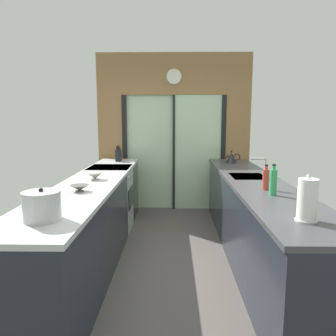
{
  "coord_description": "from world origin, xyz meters",
  "views": [
    {
      "loc": [
        0.0,
        -3.27,
        1.6
      ],
      "look_at": [
        -0.07,
        0.77,
        0.98
      ],
      "focal_mm": 34.6,
      "sensor_mm": 36.0,
      "label": 1
    }
  ],
  "objects_px": {
    "oven_range": "(110,199)",
    "kettle": "(231,158)",
    "knife_block": "(118,155)",
    "paper_towel_roll": "(307,200)",
    "soap_bottle_far": "(265,179)",
    "mixing_bowl_near": "(79,188)",
    "soap_bottle_near": "(273,182)",
    "mixing_bowl_far": "(94,176)",
    "stock_pot": "(41,206)"
  },
  "relations": [
    {
      "from": "knife_block",
      "to": "mixing_bowl_near",
      "type": "bearing_deg",
      "value": -90.0
    },
    {
      "from": "soap_bottle_near",
      "to": "knife_block",
      "type": "bearing_deg",
      "value": 127.68
    },
    {
      "from": "oven_range",
      "to": "mixing_bowl_near",
      "type": "height_order",
      "value": "mixing_bowl_near"
    },
    {
      "from": "stock_pot",
      "to": "paper_towel_roll",
      "type": "height_order",
      "value": "paper_towel_roll"
    },
    {
      "from": "mixing_bowl_near",
      "to": "kettle",
      "type": "bearing_deg",
      "value": 48.4
    },
    {
      "from": "mixing_bowl_near",
      "to": "soap_bottle_far",
      "type": "xyz_separation_m",
      "value": [
        1.78,
        0.11,
        0.07
      ]
    },
    {
      "from": "oven_range",
      "to": "knife_block",
      "type": "height_order",
      "value": "knife_block"
    },
    {
      "from": "soap_bottle_near",
      "to": "soap_bottle_far",
      "type": "xyz_separation_m",
      "value": [
        0.0,
        0.23,
        -0.02
      ]
    },
    {
      "from": "knife_block",
      "to": "soap_bottle_far",
      "type": "height_order",
      "value": "knife_block"
    },
    {
      "from": "oven_range",
      "to": "mixing_bowl_far",
      "type": "xyz_separation_m",
      "value": [
        0.02,
        -0.95,
        0.51
      ]
    },
    {
      "from": "mixing_bowl_near",
      "to": "soap_bottle_far",
      "type": "distance_m",
      "value": 1.78
    },
    {
      "from": "oven_range",
      "to": "soap_bottle_far",
      "type": "distance_m",
      "value": 2.37
    },
    {
      "from": "mixing_bowl_far",
      "to": "paper_towel_roll",
      "type": "distance_m",
      "value": 2.31
    },
    {
      "from": "kettle",
      "to": "paper_towel_roll",
      "type": "distance_m",
      "value": 2.87
    },
    {
      "from": "mixing_bowl_near",
      "to": "oven_range",
      "type": "bearing_deg",
      "value": 90.68
    },
    {
      "from": "knife_block",
      "to": "kettle",
      "type": "relative_size",
      "value": 1.0
    },
    {
      "from": "knife_block",
      "to": "mixing_bowl_far",
      "type": "bearing_deg",
      "value": -90.0
    },
    {
      "from": "stock_pot",
      "to": "kettle",
      "type": "xyz_separation_m",
      "value": [
        1.78,
        2.88,
        -0.02
      ]
    },
    {
      "from": "mixing_bowl_far",
      "to": "knife_block",
      "type": "bearing_deg",
      "value": 90.0
    },
    {
      "from": "mixing_bowl_near",
      "to": "kettle",
      "type": "distance_m",
      "value": 2.68
    },
    {
      "from": "mixing_bowl_far",
      "to": "knife_block",
      "type": "relative_size",
      "value": 0.75
    },
    {
      "from": "soap_bottle_near",
      "to": "mixing_bowl_near",
      "type": "bearing_deg",
      "value": 176.12
    },
    {
      "from": "mixing_bowl_far",
      "to": "knife_block",
      "type": "distance_m",
      "value": 1.59
    },
    {
      "from": "mixing_bowl_near",
      "to": "soap_bottle_far",
      "type": "bearing_deg",
      "value": 3.64
    },
    {
      "from": "soap_bottle_near",
      "to": "paper_towel_roll",
      "type": "bearing_deg",
      "value": -90.0
    },
    {
      "from": "mixing_bowl_far",
      "to": "paper_towel_roll",
      "type": "height_order",
      "value": "paper_towel_roll"
    },
    {
      "from": "oven_range",
      "to": "soap_bottle_near",
      "type": "height_order",
      "value": "soap_bottle_near"
    },
    {
      "from": "kettle",
      "to": "soap_bottle_far",
      "type": "height_order",
      "value": "soap_bottle_far"
    },
    {
      "from": "stock_pot",
      "to": "soap_bottle_far",
      "type": "height_order",
      "value": "soap_bottle_far"
    },
    {
      "from": "oven_range",
      "to": "knife_block",
      "type": "xyz_separation_m",
      "value": [
        0.02,
        0.63,
        0.56
      ]
    },
    {
      "from": "stock_pot",
      "to": "soap_bottle_far",
      "type": "bearing_deg",
      "value": 28.91
    },
    {
      "from": "knife_block",
      "to": "paper_towel_roll",
      "type": "bearing_deg",
      "value": -59.7
    },
    {
      "from": "soap_bottle_near",
      "to": "kettle",
      "type": "bearing_deg",
      "value": 89.95
    },
    {
      "from": "kettle",
      "to": "soap_bottle_far",
      "type": "xyz_separation_m",
      "value": [
        -0.0,
        -1.89,
        0.02
      ]
    },
    {
      "from": "mixing_bowl_near",
      "to": "soap_bottle_near",
      "type": "distance_m",
      "value": 1.79
    },
    {
      "from": "mixing_bowl_far",
      "to": "soap_bottle_near",
      "type": "bearing_deg",
      "value": -22.02
    },
    {
      "from": "knife_block",
      "to": "paper_towel_roll",
      "type": "height_order",
      "value": "paper_towel_roll"
    },
    {
      "from": "soap_bottle_far",
      "to": "stock_pot",
      "type": "bearing_deg",
      "value": -151.09
    },
    {
      "from": "paper_towel_roll",
      "to": "knife_block",
      "type": "bearing_deg",
      "value": 120.3
    },
    {
      "from": "mixing_bowl_near",
      "to": "paper_towel_roll",
      "type": "relative_size",
      "value": 0.56
    },
    {
      "from": "oven_range",
      "to": "soap_bottle_near",
      "type": "xyz_separation_m",
      "value": [
        1.8,
        -1.67,
        0.59
      ]
    },
    {
      "from": "soap_bottle_far",
      "to": "paper_towel_roll",
      "type": "distance_m",
      "value": 0.98
    },
    {
      "from": "oven_range",
      "to": "kettle",
      "type": "relative_size",
      "value": 3.57
    },
    {
      "from": "mixing_bowl_near",
      "to": "mixing_bowl_far",
      "type": "bearing_deg",
      "value": 90.0
    },
    {
      "from": "mixing_bowl_far",
      "to": "kettle",
      "type": "distance_m",
      "value": 2.27
    },
    {
      "from": "soap_bottle_far",
      "to": "paper_towel_roll",
      "type": "xyz_separation_m",
      "value": [
        -0.0,
        -0.98,
        0.04
      ]
    },
    {
      "from": "stock_pot",
      "to": "soap_bottle_near",
      "type": "bearing_deg",
      "value": 22.82
    },
    {
      "from": "mixing_bowl_near",
      "to": "paper_towel_roll",
      "type": "bearing_deg",
      "value": -25.85
    },
    {
      "from": "mixing_bowl_near",
      "to": "mixing_bowl_far",
      "type": "height_order",
      "value": "mixing_bowl_far"
    },
    {
      "from": "kettle",
      "to": "paper_towel_roll",
      "type": "relative_size",
      "value": 0.81
    }
  ]
}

